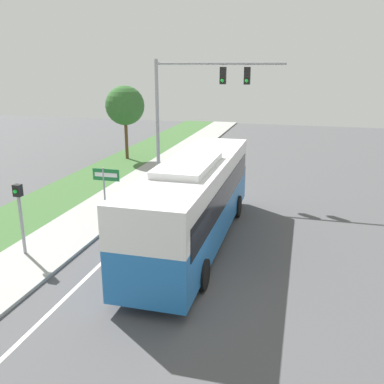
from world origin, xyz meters
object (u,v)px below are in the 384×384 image
pedestrian_signal (20,208)px  street_sign (105,182)px  bus (194,197)px  signal_gantry (193,97)px

pedestrian_signal → street_sign: 4.67m
bus → street_sign: size_ratio=4.63×
signal_gantry → pedestrian_signal: bearing=-109.0°
bus → pedestrian_signal: 6.49m
signal_gantry → bus: bearing=-74.8°
pedestrian_signal → signal_gantry: bearing=71.0°
signal_gantry → pedestrian_signal: 11.82m
bus → pedestrian_signal: bus is taller
pedestrian_signal → street_sign: size_ratio=1.15×
signal_gantry → pedestrian_signal: size_ratio=2.57×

